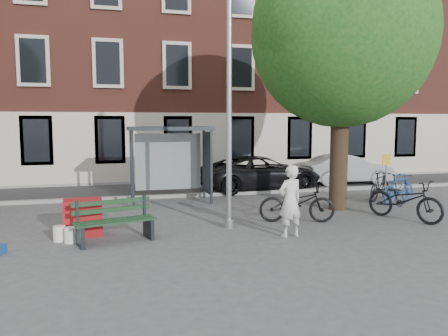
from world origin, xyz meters
The scene contains 20 objects.
ground centered at (0.00, 0.00, 0.00)m, with size 90.00×90.00×0.00m, color #4C4C4F.
road centered at (0.00, 7.00, 0.01)m, with size 40.00×4.00×0.01m, color #28282B.
curb_near centered at (0.00, 5.00, 0.06)m, with size 40.00×0.25×0.12m, color gray.
curb_far centered at (0.00, 9.00, 0.06)m, with size 40.00×0.25×0.12m, color gray.
building_row centered at (0.00, 13.00, 7.00)m, with size 30.00×8.00×14.00m, color brown.
lamppost centered at (0.00, 0.00, 2.78)m, with size 0.28×0.35×6.11m.
tree_right centered at (4.01, 1.38, 5.62)m, with size 5.76×5.60×8.20m.
bus_shelter centered at (-0.61, 4.11, 1.92)m, with size 2.85×1.45×2.62m.
painter centered at (1.20, -1.23, 0.88)m, with size 0.64×0.42×1.75m, color silver.
bench centered at (-2.92, -0.62, 0.44)m, with size 1.94×1.05×0.95m.
bike_a centered at (2.00, 0.17, 0.55)m, with size 0.73×2.08×1.09m, color black.
bike_b centered at (6.50, 1.86, 0.52)m, with size 0.49×1.73×1.04m, color navy.
bike_c centered at (5.07, -0.36, 0.59)m, with size 0.78×2.23×1.17m, color black.
bike_d centered at (6.29, 2.62, 0.51)m, with size 0.48×1.69×1.01m, color black.
car_dark centered at (2.99, 6.00, 0.70)m, with size 2.31×5.01×1.39m, color black.
car_silver centered at (7.33, 6.67, 0.66)m, with size 1.40×4.03×1.33m, color #999CA0.
red_stand centered at (-3.67, 0.13, 0.45)m, with size 0.90×0.60×0.90m, color maroon.
bucket_a centered at (-4.18, -0.26, 0.18)m, with size 0.28×0.28×0.36m, color white.
bucket_b centered at (-3.92, -0.47, 0.18)m, with size 0.28×0.28×0.36m, color white.
notice_sign centered at (6.26, 2.26, 1.17)m, with size 0.29×0.08×1.67m.
Camera 1 is at (-2.95, -10.88, 2.78)m, focal length 35.00 mm.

